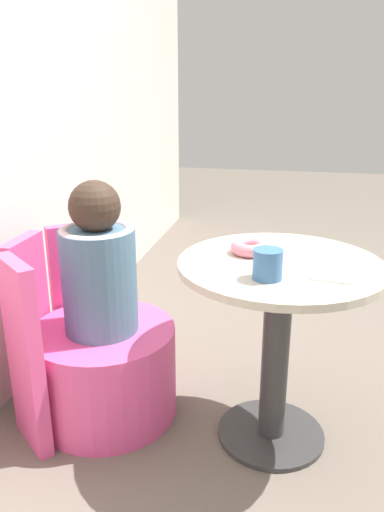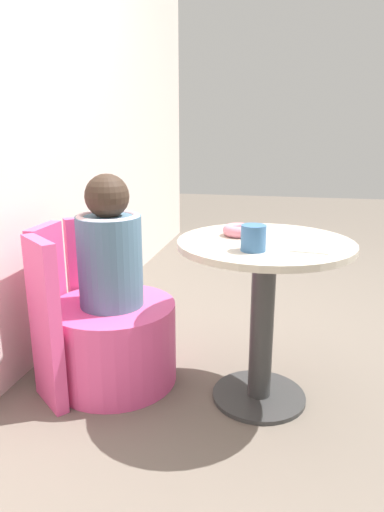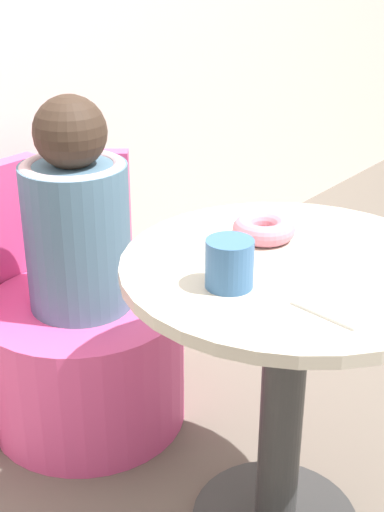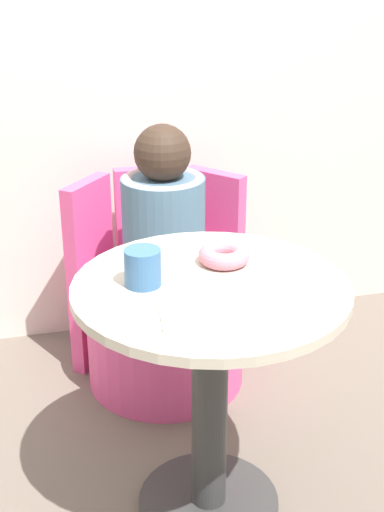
{
  "view_description": "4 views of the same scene",
  "coord_description": "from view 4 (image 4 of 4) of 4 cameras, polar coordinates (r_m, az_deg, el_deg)",
  "views": [
    {
      "loc": [
        -1.49,
        0.02,
        1.2
      ],
      "look_at": [
        0.1,
        0.36,
        0.64
      ],
      "focal_mm": 35.0,
      "sensor_mm": 36.0,
      "label": 1
    },
    {
      "loc": [
        -1.64,
        -0.02,
        1.07
      ],
      "look_at": [
        0.06,
        0.34,
        0.58
      ],
      "focal_mm": 32.0,
      "sensor_mm": 36.0,
      "label": 2
    },
    {
      "loc": [
        -1.05,
        -0.57,
        1.25
      ],
      "look_at": [
        0.06,
        0.32,
        0.59
      ],
      "focal_mm": 50.0,
      "sensor_mm": 36.0,
      "label": 3
    },
    {
      "loc": [
        -0.38,
        -1.39,
        1.4
      ],
      "look_at": [
        0.06,
        0.32,
        0.62
      ],
      "focal_mm": 50.0,
      "sensor_mm": 36.0,
      "label": 4
    }
  ],
  "objects": [
    {
      "name": "donut",
      "position": [
        1.78,
        2.58,
        0.06
      ],
      "size": [
        0.13,
        0.13,
        0.04
      ],
      "color": "pink",
      "rests_on": "round_table"
    },
    {
      "name": "round_table",
      "position": [
        1.77,
        1.47,
        -7.85
      ],
      "size": [
        0.66,
        0.66,
        0.67
      ],
      "color": "#333333",
      "rests_on": "ground_plane"
    },
    {
      "name": "cup",
      "position": [
        1.66,
        -3.97,
        -0.92
      ],
      "size": [
        0.09,
        0.09,
        0.09
      ],
      "color": "#386699",
      "rests_on": "round_table"
    },
    {
      "name": "back_wall",
      "position": [
        2.56,
        -5.94,
        19.17
      ],
      "size": [
        6.0,
        0.06,
        2.4
      ],
      "color": "silver",
      "rests_on": "ground_plane"
    },
    {
      "name": "booth_backrest",
      "position": [
        2.57,
        -3.23,
        -0.65
      ],
      "size": [
        0.63,
        0.23,
        0.68
      ],
      "color": "#E54C8C",
      "rests_on": "ground_plane"
    },
    {
      "name": "child_figure",
      "position": [
        2.27,
        -2.3,
        3.05
      ],
      "size": [
        0.27,
        0.27,
        0.55
      ],
      "color": "slate",
      "rests_on": "tub_chair"
    },
    {
      "name": "paper_napkin",
      "position": [
        1.52,
        -0.07,
        -5.03
      ],
      "size": [
        0.14,
        0.14,
        0.01
      ],
      "color": "white",
      "rests_on": "round_table"
    },
    {
      "name": "tub_chair",
      "position": [
        2.45,
        -2.14,
        -6.22
      ],
      "size": [
        0.53,
        0.53,
        0.35
      ],
      "color": "#E54C8C",
      "rests_on": "ground_plane"
    }
  ]
}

